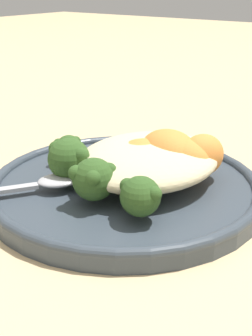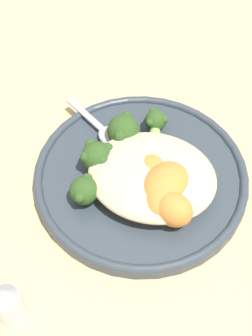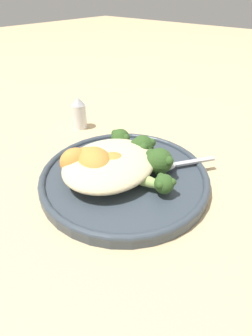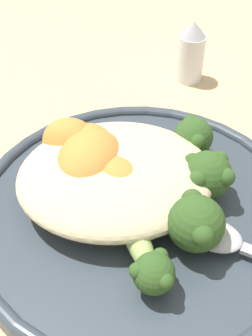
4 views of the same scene
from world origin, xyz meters
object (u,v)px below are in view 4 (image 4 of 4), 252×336
(plate, at_px, (139,212))
(salt_shaker, at_px, (191,52))
(broccoli_stalk_0, at_px, (143,251))
(kale_tuft, at_px, (151,155))
(sweet_potato_chunk_1, at_px, (70,142))
(sweet_potato_chunk_2, at_px, (90,151))
(quinoa_mound, at_px, (115,172))
(broccoli_stalk_2, at_px, (196,178))
(broccoli_stalk_1, at_px, (184,220))
(sweet_potato_chunk_0, at_px, (90,162))
(sweet_potato_chunk_3, at_px, (116,181))
(spoon, at_px, (227,240))
(broccoli_stalk_3, at_px, (181,147))

(plate, bearing_deg, salt_shaker, 67.33)
(broccoli_stalk_0, relative_size, kale_tuft, 2.30)
(sweet_potato_chunk_1, bearing_deg, sweet_potato_chunk_2, -35.87)
(quinoa_mound, xyz_separation_m, broccoli_stalk_2, (0.07, -0.01, 0.00))
(plate, distance_m, broccoli_stalk_1, 0.06)
(broccoli_stalk_1, bearing_deg, plate, 168.15)
(plate, height_order, broccoli_stalk_1, broccoli_stalk_1)
(sweet_potato_chunk_0, bearing_deg, sweet_potato_chunk_1, 117.78)
(broccoli_stalk_0, xyz_separation_m, broccoli_stalk_2, (0.05, 0.06, 0.01))
(sweet_potato_chunk_1, height_order, sweet_potato_chunk_3, sweet_potato_chunk_1)
(sweet_potato_chunk_2, xyz_separation_m, spoon, (0.10, -0.10, -0.02))
(broccoli_stalk_3, bearing_deg, sweet_potato_chunk_2, 142.97)
(sweet_potato_chunk_1, bearing_deg, broccoli_stalk_0, -67.44)
(sweet_potato_chunk_3, bearing_deg, broccoli_stalk_2, -2.99)
(sweet_potato_chunk_2, distance_m, salt_shaker, 0.21)
(broccoli_stalk_3, bearing_deg, sweet_potato_chunk_0, 155.49)
(sweet_potato_chunk_0, relative_size, sweet_potato_chunk_3, 1.14)
(plate, relative_size, sweet_potato_chunk_1, 5.72)
(broccoli_stalk_0, xyz_separation_m, sweet_potato_chunk_1, (-0.05, 0.12, 0.01))
(sweet_potato_chunk_0, distance_m, sweet_potato_chunk_2, 0.02)
(quinoa_mound, relative_size, sweet_potato_chunk_1, 3.29)
(sweet_potato_chunk_0, distance_m, sweet_potato_chunk_1, 0.03)
(kale_tuft, xyz_separation_m, salt_shaker, (0.07, 0.17, -0.00))
(sweet_potato_chunk_0, xyz_separation_m, kale_tuft, (0.05, 0.01, -0.01))
(salt_shaker, bearing_deg, broccoli_stalk_3, -105.32)
(broccoli_stalk_2, distance_m, kale_tuft, 0.05)
(broccoli_stalk_2, height_order, broccoli_stalk_3, broccoli_stalk_2)
(broccoli_stalk_2, relative_size, sweet_potato_chunk_0, 1.68)
(plate, height_order, broccoli_stalk_2, broccoli_stalk_2)
(plate, relative_size, broccoli_stalk_2, 2.41)
(plate, distance_m, sweet_potato_chunk_1, 0.09)
(sweet_potato_chunk_0, relative_size, spoon, 0.63)
(sweet_potato_chunk_3, height_order, spoon, sweet_potato_chunk_3)
(quinoa_mound, bearing_deg, sweet_potato_chunk_0, 155.46)
(sweet_potato_chunk_1, xyz_separation_m, sweet_potato_chunk_3, (0.04, -0.05, -0.00))
(broccoli_stalk_3, distance_m, sweet_potato_chunk_1, 0.10)
(salt_shaker, bearing_deg, sweet_potato_chunk_1, -132.70)
(broccoli_stalk_3, height_order, sweet_potato_chunk_1, sweet_potato_chunk_1)
(sweet_potato_chunk_0, xyz_separation_m, spoon, (0.10, -0.08, -0.02))
(sweet_potato_chunk_2, bearing_deg, broccoli_stalk_0, -73.05)
(broccoli_stalk_1, height_order, kale_tuft, broccoli_stalk_1)
(broccoli_stalk_0, bearing_deg, broccoli_stalk_1, 109.47)
(spoon, bearing_deg, plate, 175.18)
(spoon, bearing_deg, kale_tuft, 150.00)
(broccoli_stalk_2, distance_m, sweet_potato_chunk_0, 0.09)
(broccoli_stalk_0, distance_m, spoon, 0.07)
(plate, relative_size, sweet_potato_chunk_0, 4.05)
(broccoli_stalk_1, bearing_deg, salt_shaker, 117.05)
(quinoa_mound, distance_m, broccoli_stalk_3, 0.07)
(quinoa_mound, distance_m, broccoli_stalk_2, 0.07)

